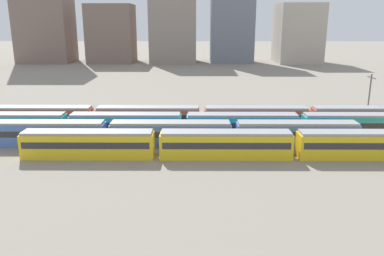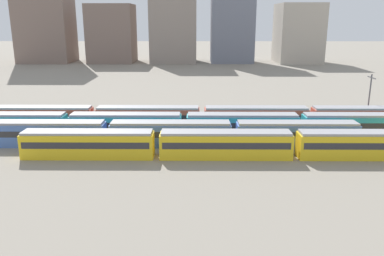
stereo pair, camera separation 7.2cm
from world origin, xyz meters
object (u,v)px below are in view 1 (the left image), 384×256
Objects in this scene: train_track_1 at (171,133)px; train_track_3 at (202,117)px; catenary_pole_1 at (369,96)px; train_track_2 at (184,125)px; train_track_0 at (364,144)px.

train_track_1 and train_track_3 have the same top height.
catenary_pole_1 is (30.26, 3.15, 3.14)m from train_track_3.
catenary_pole_1 is (33.28, 8.35, 3.14)m from train_track_2.
train_track_0 and train_track_2 have the same top height.
train_track_0 is 10.37× the size of catenary_pole_1.
catenary_pole_1 is at bearing 5.94° from train_track_3.
train_track_2 is 8.28× the size of catenary_pole_1.
train_track_1 is 5.52m from train_track_2.
train_track_3 is 30.59m from catenary_pole_1.
train_track_2 is at bearing 70.26° from train_track_1.
train_track_2 is at bearing -120.14° from train_track_3.
train_track_3 is at bearing -174.06° from catenary_pole_1.
train_track_1 is at bearing -115.16° from train_track_3.
train_track_3 is at bearing 59.86° from train_track_2.
catenary_pole_1 is at bearing 65.92° from train_track_0.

